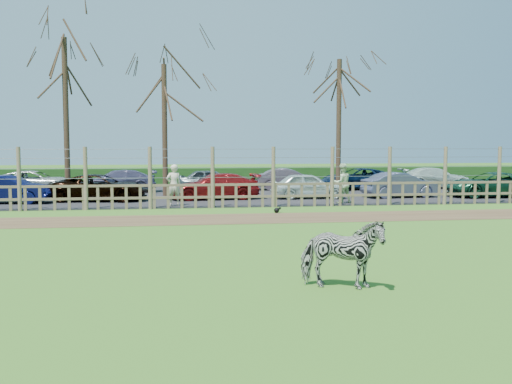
{
  "coord_description": "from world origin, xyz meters",
  "views": [
    {
      "loc": [
        -1.48,
        -15.1,
        2.58
      ],
      "look_at": [
        1.0,
        2.5,
        1.1
      ],
      "focal_mm": 40.0,
      "sensor_mm": 36.0,
      "label": 1
    }
  ],
  "objects": [
    {
      "name": "car_5",
      "position": [
        9.26,
        11.11,
        0.64
      ],
      "size": [
        3.75,
        1.62,
        1.2
      ],
      "primitive_type": "imported",
      "rotation": [
        0.0,
        0.0,
        1.67
      ],
      "color": "#4D526E",
      "rests_on": "asphalt"
    },
    {
      "name": "car_6",
      "position": [
        13.68,
        10.63,
        0.64
      ],
      "size": [
        4.44,
        2.28,
        1.2
      ],
      "primitive_type": "imported",
      "rotation": [
        0.0,
        0.0,
        4.65
      ],
      "color": "#14452C",
      "rests_on": "asphalt"
    },
    {
      "name": "visitor_b",
      "position": [
        5.67,
        8.83,
        0.9
      ],
      "size": [
        0.95,
        0.81,
        1.72
      ],
      "primitive_type": "imported",
      "rotation": [
        0.0,
        0.0,
        3.34
      ],
      "color": "beige",
      "rests_on": "asphalt"
    },
    {
      "name": "car_3",
      "position": [
        0.32,
        11.38,
        0.64
      ],
      "size": [
        4.25,
        1.99,
        1.2
      ],
      "primitive_type": "imported",
      "rotation": [
        0.0,
        0.0,
        4.79
      ],
      "color": "maroon",
      "rests_on": "asphalt"
    },
    {
      "name": "car_12",
      "position": [
        8.76,
        16.12,
        0.64
      ],
      "size": [
        4.48,
        2.37,
        1.2
      ],
      "primitive_type": "imported",
      "rotation": [
        0.0,
        0.0,
        4.8
      ],
      "color": "#0F213E",
      "rests_on": "asphalt"
    },
    {
      "name": "car_1",
      "position": [
        -8.66,
        10.79,
        0.64
      ],
      "size": [
        3.77,
        1.69,
        1.2
      ],
      "primitive_type": "imported",
      "rotation": [
        0.0,
        0.0,
        1.45
      ],
      "color": "#0B1045",
      "rests_on": "asphalt"
    },
    {
      "name": "tree_left",
      "position": [
        -6.5,
        12.5,
        5.62
      ],
      "size": [
        4.8,
        4.8,
        7.88
      ],
      "color": "#3D2B1E",
      "rests_on": "ground"
    },
    {
      "name": "dirt_strip",
      "position": [
        0.0,
        4.5,
        0.01
      ],
      "size": [
        34.0,
        2.8,
        0.01
      ],
      "primitive_type": "cube",
      "color": "brown",
      "rests_on": "ground"
    },
    {
      "name": "ground",
      "position": [
        0.0,
        0.0,
        0.0
      ],
      "size": [
        120.0,
        120.0,
        0.0
      ],
      "primitive_type": "plane",
      "color": "#6AA037",
      "rests_on": "ground"
    },
    {
      "name": "car_2",
      "position": [
        -4.88,
        11.33,
        0.64
      ],
      "size": [
        4.54,
        2.52,
        1.2
      ],
      "primitive_type": "imported",
      "rotation": [
        0.0,
        0.0,
        1.44
      ],
      "color": "black",
      "rests_on": "asphalt"
    },
    {
      "name": "crow",
      "position": [
        2.3,
        6.02,
        0.11
      ],
      "size": [
        0.27,
        0.2,
        0.22
      ],
      "color": "black",
      "rests_on": "ground"
    },
    {
      "name": "car_4",
      "position": [
        4.72,
        11.19,
        0.64
      ],
      "size": [
        3.57,
        1.54,
        1.2
      ],
      "primitive_type": "imported",
      "rotation": [
        0.0,
        0.0,
        1.53
      ],
      "color": "silver",
      "rests_on": "asphalt"
    },
    {
      "name": "asphalt",
      "position": [
        0.0,
        14.5,
        0.02
      ],
      "size": [
        44.0,
        13.0,
        0.04
      ],
      "primitive_type": "cube",
      "color": "#232326",
      "rests_on": "ground"
    },
    {
      "name": "car_9",
      "position": [
        -4.6,
        15.78,
        0.64
      ],
      "size": [
        4.33,
        2.24,
        1.2
      ],
      "primitive_type": "imported",
      "rotation": [
        0.0,
        0.0,
        4.85
      ],
      "color": "#575272",
      "rests_on": "asphalt"
    },
    {
      "name": "car_11",
      "position": [
        4.81,
        16.35,
        0.64
      ],
      "size": [
        3.73,
        1.56,
        1.2
      ],
      "primitive_type": "imported",
      "rotation": [
        0.0,
        0.0,
        1.49
      ],
      "color": "#645460",
      "rests_on": "asphalt"
    },
    {
      "name": "car_10",
      "position": [
        0.45,
        16.09,
        0.64
      ],
      "size": [
        3.67,
        1.83,
        1.2
      ],
      "primitive_type": "imported",
      "rotation": [
        0.0,
        0.0,
        1.45
      ],
      "color": "#4F5F61",
      "rests_on": "asphalt"
    },
    {
      "name": "zebra",
      "position": [
        1.44,
        -5.37,
        0.64
      ],
      "size": [
        1.65,
        1.15,
        1.28
      ],
      "primitive_type": "imported",
      "rotation": [
        0.0,
        0.0,
        1.23
      ],
      "color": "gray",
      "rests_on": "ground"
    },
    {
      "name": "tree_mid",
      "position": [
        -2.0,
        13.5,
        4.87
      ],
      "size": [
        4.8,
        4.8,
        6.83
      ],
      "color": "#3D2B1E",
      "rests_on": "ground"
    },
    {
      "name": "car_8",
      "position": [
        -8.75,
        15.65,
        0.64
      ],
      "size": [
        4.34,
        2.04,
        1.2
      ],
      "primitive_type": "imported",
      "rotation": [
        0.0,
        0.0,
        1.56
      ],
      "color": "#B2BAB4",
      "rests_on": "asphalt"
    },
    {
      "name": "car_13",
      "position": [
        13.54,
        16.34,
        0.64
      ],
      "size": [
        4.27,
        2.05,
        1.2
      ],
      "primitive_type": "imported",
      "rotation": [
        0.0,
        0.0,
        1.48
      ],
      "color": "silver",
      "rests_on": "asphalt"
    },
    {
      "name": "hedge",
      "position": [
        0.0,
        21.5,
        0.55
      ],
      "size": [
        46.0,
        2.0,
        1.1
      ],
      "primitive_type": "cube",
      "color": "#1E4716",
      "rests_on": "ground"
    },
    {
      "name": "fence",
      "position": [
        0.0,
        8.0,
        0.8
      ],
      "size": [
        30.16,
        0.16,
        2.5
      ],
      "color": "brown",
      "rests_on": "ground"
    },
    {
      "name": "visitor_a",
      "position": [
        -1.57,
        8.74,
        0.9
      ],
      "size": [
        0.69,
        0.51,
        1.72
      ],
      "primitive_type": "imported",
      "rotation": [
        0.0,
        0.0,
        3.3
      ],
      "color": "beige",
      "rests_on": "asphalt"
    },
    {
      "name": "tree_right",
      "position": [
        7.0,
        14.0,
        5.24
      ],
      "size": [
        4.8,
        4.8,
        7.35
      ],
      "color": "#3D2B1E",
      "rests_on": "ground"
    }
  ]
}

